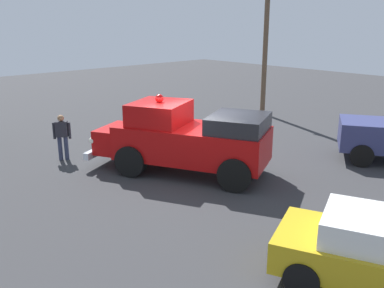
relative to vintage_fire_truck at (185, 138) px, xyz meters
name	(u,v)px	position (x,y,z in m)	size (l,w,h in m)	color
ground_plane	(193,175)	(-0.01, 0.33, -1.20)	(60.00, 60.00, 0.00)	#333335
vintage_fire_truck	(185,138)	(0.00, 0.00, 0.00)	(4.57, 6.30, 2.59)	black
spectator_standing	(62,134)	(2.37, -4.02, -0.23)	(0.57, 0.47, 1.68)	#2D334C
utility_pole	(265,49)	(-9.23, -3.99, 2.24)	(0.35, 1.70, 6.59)	brown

